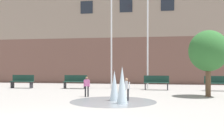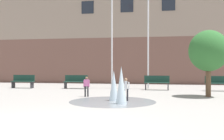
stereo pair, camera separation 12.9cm
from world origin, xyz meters
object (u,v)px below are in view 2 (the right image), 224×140
(child_with_pink_shirt, at_px, (87,85))
(flagpole_right, at_px, (149,25))
(park_bench_center, at_px, (157,82))
(flagpole_left, at_px, (112,24))
(park_bench_left_of_flagpoles, at_px, (23,81))
(street_tree_near_building, at_px, (208,51))
(child_in_fountain, at_px, (126,87))
(park_bench_near_trashcan, at_px, (219,83))
(park_bench_under_left_flagpole, at_px, (76,81))

(child_with_pink_shirt, xyz_separation_m, flagpole_right, (2.82, 5.24, 3.70))
(park_bench_center, height_order, child_with_pink_shirt, child_with_pink_shirt)
(flagpole_left, height_order, flagpole_right, flagpole_left)
(park_bench_left_of_flagpoles, height_order, street_tree_near_building, street_tree_near_building)
(park_bench_left_of_flagpoles, bearing_deg, child_with_pink_shirt, -37.06)
(park_bench_left_of_flagpoles, bearing_deg, child_in_fountain, -35.25)
(park_bench_center, relative_size, park_bench_near_trashcan, 1.00)
(child_in_fountain, height_order, child_with_pink_shirt, same)
(flagpole_right, bearing_deg, flagpole_left, 180.00)
(child_in_fountain, xyz_separation_m, flagpole_right, (0.73, 6.44, 3.70))
(park_bench_center, bearing_deg, child_in_fountain, -102.69)
(park_bench_under_left_flagpole, bearing_deg, child_in_fountain, -54.34)
(park_bench_near_trashcan, bearing_deg, street_tree_near_building, -110.08)
(park_bench_near_trashcan, distance_m, child_in_fountain, 7.50)
(park_bench_under_left_flagpole, height_order, child_with_pink_shirt, child_with_pink_shirt)
(park_bench_under_left_flagpole, distance_m, park_bench_center, 5.40)
(flagpole_left, distance_m, street_tree_near_building, 7.25)
(park_bench_under_left_flagpole, distance_m, child_with_pink_shirt, 4.98)
(child_with_pink_shirt, height_order, street_tree_near_building, street_tree_near_building)
(park_bench_left_of_flagpoles, height_order, park_bench_near_trashcan, same)
(child_in_fountain, xyz_separation_m, street_tree_near_building, (3.80, 2.29, 1.67))
(park_bench_under_left_flagpole, distance_m, park_bench_near_trashcan, 9.13)
(park_bench_near_trashcan, height_order, flagpole_left, flagpole_left)
(flagpole_right, distance_m, street_tree_near_building, 5.54)
(park_bench_center, bearing_deg, park_bench_under_left_flagpole, 179.29)
(child_with_pink_shirt, bearing_deg, park_bench_left_of_flagpoles, -50.33)
(child_in_fountain, distance_m, flagpole_right, 7.46)
(flagpole_right, bearing_deg, park_bench_near_trashcan, -11.21)
(park_bench_left_of_flagpoles, bearing_deg, park_bench_near_trashcan, 0.15)
(flagpole_right, bearing_deg, child_with_pink_shirt, -118.30)
(park_bench_near_trashcan, xyz_separation_m, street_tree_near_building, (-1.21, -3.30, 1.77))
(child_with_pink_shirt, height_order, flagpole_right, flagpole_right)
(park_bench_near_trashcan, bearing_deg, flagpole_right, 168.79)
(park_bench_center, xyz_separation_m, child_in_fountain, (-1.28, -5.67, 0.10))
(park_bench_under_left_flagpole, xyz_separation_m, child_in_fountain, (4.12, -5.74, 0.10))
(child_in_fountain, height_order, flagpole_left, flagpole_left)
(park_bench_left_of_flagpoles, height_order, child_in_fountain, child_in_fountain)
(park_bench_left_of_flagpoles, xyz_separation_m, child_with_pink_shirt, (5.77, -4.36, 0.10))
(child_in_fountain, height_order, flagpole_right, flagpole_right)
(park_bench_center, distance_m, child_in_fountain, 5.82)
(park_bench_under_left_flagpole, height_order, flagpole_right, flagpole_right)
(flagpole_right, bearing_deg, park_bench_left_of_flagpoles, -174.15)
(flagpole_left, xyz_separation_m, flagpole_right, (2.46, 0.00, -0.15))
(park_bench_near_trashcan, distance_m, flagpole_left, 7.85)
(park_bench_left_of_flagpoles, distance_m, flagpole_left, 7.34)
(park_bench_left_of_flagpoles, xyz_separation_m, flagpole_left, (6.13, 0.88, 3.94))
(park_bench_under_left_flagpole, distance_m, street_tree_near_building, 8.82)
(child_in_fountain, bearing_deg, park_bench_center, 160.70)
(park_bench_near_trashcan, distance_m, street_tree_near_building, 3.93)
(street_tree_near_building, bearing_deg, park_bench_left_of_flagpoles, 164.36)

